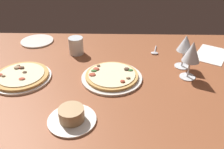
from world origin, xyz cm
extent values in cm
cube|color=brown|center=(0.00, 0.00, 2.00)|extent=(150.00, 110.00, 4.00)
cylinder|color=silver|center=(-0.25, -2.48, 4.50)|extent=(27.78, 27.78, 1.00)
cylinder|color=tan|center=(-0.25, -2.48, 5.60)|extent=(23.99, 23.99, 1.20)
cylinder|color=beige|center=(-0.25, -2.48, 6.40)|extent=(21.36, 21.36, 0.40)
ellipsoid|color=#AD4733|center=(7.37, -6.17, 6.95)|extent=(2.86, 2.75, 0.69)
ellipsoid|color=brown|center=(6.51, -9.34, 6.94)|extent=(1.76, 1.41, 0.68)
ellipsoid|color=#937556|center=(-7.28, 1.27, 6.96)|extent=(2.02, 1.43, 0.73)
ellipsoid|color=#AD4733|center=(-4.78, 3.96, 7.00)|extent=(2.05, 2.01, 0.79)
ellipsoid|color=#387033|center=(8.37, -4.71, 6.88)|extent=(2.63, 1.89, 0.56)
ellipsoid|color=#AD4733|center=(8.76, -1.29, 6.90)|extent=(3.11, 2.67, 0.60)
ellipsoid|color=#4C3828|center=(-6.81, -6.39, 7.00)|extent=(2.61, 2.42, 0.80)
ellipsoid|color=#387033|center=(-8.55, -5.68, 6.85)|extent=(2.43, 1.83, 0.49)
cylinder|color=white|center=(41.15, -1.38, 4.50)|extent=(26.62, 26.62, 1.00)
cylinder|color=tan|center=(41.15, -1.38, 5.60)|extent=(24.48, 24.48, 1.20)
cylinder|color=beige|center=(41.15, -1.38, 6.40)|extent=(20.63, 20.63, 0.40)
ellipsoid|color=brown|center=(44.64, -7.99, 6.97)|extent=(1.86, 1.79, 0.74)
ellipsoid|color=#AD4733|center=(39.23, 2.88, 6.84)|extent=(2.83, 2.13, 0.49)
ellipsoid|color=#4C3828|center=(42.42, -6.41, 6.98)|extent=(2.43, 2.07, 0.77)
ellipsoid|color=#937556|center=(44.79, -6.54, 6.99)|extent=(2.83, 2.74, 0.79)
ellipsoid|color=#AD4733|center=(50.14, -0.21, 6.88)|extent=(2.38, 2.29, 0.56)
ellipsoid|color=#937556|center=(48.22, 0.92, 6.93)|extent=(1.88, 1.39, 0.65)
ellipsoid|color=#AD4733|center=(42.55, -6.28, 6.97)|extent=(2.47, 1.73, 0.74)
ellipsoid|color=#4C3828|center=(39.87, -2.68, 6.82)|extent=(2.03, 1.73, 0.44)
cylinder|color=silver|center=(13.59, 25.75, 4.40)|extent=(17.60, 17.60, 0.80)
cylinder|color=tan|center=(13.59, 25.75, 7.21)|extent=(9.18, 9.18, 4.82)
cylinder|color=silver|center=(-34.88, -4.51, 4.20)|extent=(7.16, 7.16, 0.40)
cylinder|color=silver|center=(-34.88, -4.51, 8.52)|extent=(0.80, 0.80, 8.23)
cone|color=silver|center=(-34.88, -4.51, 17.27)|extent=(7.88, 7.88, 9.26)
cone|color=#5B0F19|center=(-34.88, -4.51, 14.93)|extent=(3.51, 3.51, 4.59)
cylinder|color=silver|center=(-34.40, -14.35, 4.20)|extent=(7.05, 7.05, 0.40)
cylinder|color=silver|center=(-34.40, -14.35, 8.63)|extent=(0.80, 0.80, 8.46)
cone|color=silver|center=(-34.40, -14.35, 16.72)|extent=(7.56, 7.56, 7.71)
cone|color=maroon|center=(-34.40, -14.35, 14.07)|extent=(2.14, 2.14, 2.42)
cylinder|color=silver|center=(19.85, -27.37, 8.58)|extent=(7.82, 7.82, 9.16)
cylinder|color=silver|center=(19.85, -27.37, 6.91)|extent=(7.19, 7.19, 5.81)
cylinder|color=silver|center=(45.80, -41.88, 4.45)|extent=(19.13, 19.13, 0.90)
cube|color=white|center=(-53.28, -27.47, 4.15)|extent=(23.77, 26.22, 0.30)
ellipsoid|color=silver|center=(-22.64, -27.77, 4.50)|extent=(4.52, 3.62, 1.00)
cylinder|color=silver|center=(-23.67, -32.27, 4.35)|extent=(2.73, 9.15, 0.70)
camera|label=1|loc=(-2.34, 90.26, 64.54)|focal=38.76mm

